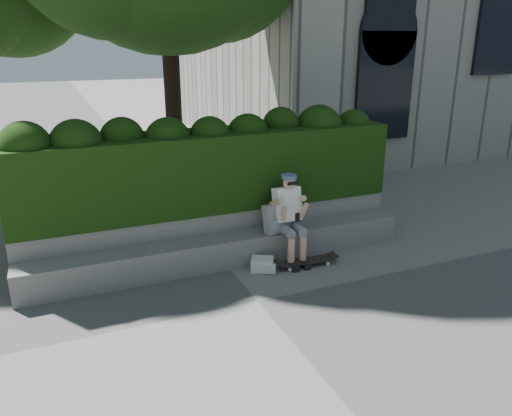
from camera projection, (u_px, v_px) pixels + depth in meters
name	position (u px, v px, depth m)	size (l,w,h in m)	color
ground	(258.00, 301.00, 6.64)	(80.00, 80.00, 0.00)	slate
bench_ledge	(226.00, 251.00, 7.66)	(6.00, 0.45, 0.45)	gray
planter_wall	(216.00, 232.00, 8.02)	(6.00, 0.50, 0.75)	gray
hedge	(210.00, 170.00, 7.91)	(6.00, 1.00, 1.20)	black
person	(289.00, 214.00, 7.69)	(0.40, 0.76, 1.38)	slate
skateboard	(307.00, 261.00, 7.66)	(0.91, 0.30, 0.09)	black
backpack_plaid	(274.00, 219.00, 7.71)	(0.31, 0.17, 0.46)	#B5B5BA
backpack_ground	(262.00, 264.00, 7.49)	(0.32, 0.23, 0.21)	silver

